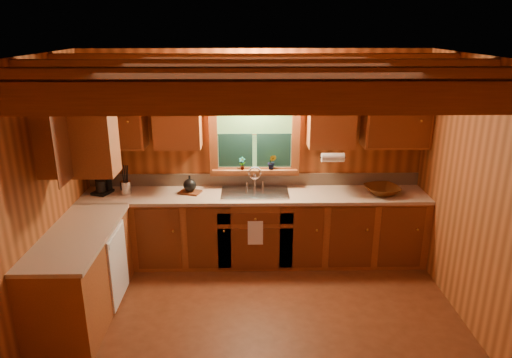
{
  "coord_description": "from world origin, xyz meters",
  "views": [
    {
      "loc": [
        -0.07,
        -3.74,
        2.87
      ],
      "look_at": [
        0.0,
        0.8,
        1.35
      ],
      "focal_mm": 32.56,
      "sensor_mm": 36.0,
      "label": 1
    }
  ],
  "objects_px": {
    "sink": "(255,196)",
    "cutting_board": "(190,192)",
    "wicker_basket": "(382,190)",
    "coffee_maker": "(102,180)"
  },
  "relations": [
    {
      "from": "coffee_maker",
      "to": "cutting_board",
      "type": "xyz_separation_m",
      "value": [
        1.07,
        -0.03,
        -0.15
      ]
    },
    {
      "from": "sink",
      "to": "cutting_board",
      "type": "xyz_separation_m",
      "value": [
        -0.8,
        0.01,
        0.06
      ]
    },
    {
      "from": "sink",
      "to": "cutting_board",
      "type": "distance_m",
      "value": 0.8
    },
    {
      "from": "cutting_board",
      "to": "sink",
      "type": "bearing_deg",
      "value": 17.5
    },
    {
      "from": "sink",
      "to": "cutting_board",
      "type": "bearing_deg",
      "value": 178.95
    },
    {
      "from": "cutting_board",
      "to": "wicker_basket",
      "type": "xyz_separation_m",
      "value": [
        2.34,
        -0.07,
        0.04
      ]
    },
    {
      "from": "sink",
      "to": "cutting_board",
      "type": "relative_size",
      "value": 3.24
    },
    {
      "from": "coffee_maker",
      "to": "wicker_basket",
      "type": "distance_m",
      "value": 3.42
    },
    {
      "from": "coffee_maker",
      "to": "cutting_board",
      "type": "bearing_deg",
      "value": 18.75
    },
    {
      "from": "sink",
      "to": "wicker_basket",
      "type": "bearing_deg",
      "value": -2.18
    }
  ]
}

